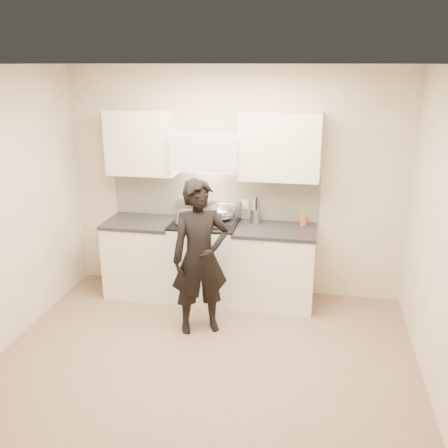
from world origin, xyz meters
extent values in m
plane|color=#896C53|center=(0.00, 0.00, 0.00)|extent=(4.00, 4.00, 0.00)
cube|color=beige|center=(0.00, 1.75, 1.35)|extent=(4.00, 0.04, 2.70)
cube|color=beige|center=(0.00, -1.75, 1.35)|extent=(4.00, 0.04, 2.70)
cube|color=beige|center=(2.00, 0.00, 1.35)|extent=(0.04, 3.50, 2.70)
cube|color=white|center=(0.00, 0.00, 2.69)|extent=(4.00, 3.50, 0.02)
cube|color=silver|center=(-0.25, 1.74, 1.19)|extent=(2.50, 0.02, 0.53)
cube|color=#9A9AA2|center=(-0.30, 1.70, 1.03)|extent=(0.76, 0.08, 0.20)
cube|color=silver|center=(-0.30, 1.55, 1.75)|extent=(0.76, 0.40, 0.40)
cylinder|color=#B7B6CE|center=(-0.30, 1.37, 1.57)|extent=(0.66, 0.02, 0.02)
cube|color=silver|center=(0.53, 1.58, 1.83)|extent=(0.90, 0.33, 0.75)
cube|color=silver|center=(-1.08, 1.58, 1.83)|extent=(0.80, 0.33, 0.75)
cube|color=beige|center=(0.13, 1.73, 1.10)|extent=(0.08, 0.01, 0.12)
cube|color=silver|center=(-0.30, 1.43, 0.46)|extent=(0.76, 0.65, 0.92)
cube|color=black|center=(-0.30, 1.43, 0.93)|extent=(0.76, 0.65, 0.02)
cube|color=#B3B4C2|center=(-0.14, 1.54, 0.95)|extent=(0.36, 0.34, 0.01)
cylinder|color=#B7B6CE|center=(-0.30, 1.13, 0.78)|extent=(0.62, 0.02, 0.02)
cylinder|color=black|center=(-0.48, 1.28, 0.95)|extent=(0.18, 0.18, 0.01)
cylinder|color=black|center=(-0.12, 1.28, 0.95)|extent=(0.18, 0.18, 0.01)
cylinder|color=black|center=(-0.48, 1.57, 0.95)|extent=(0.18, 0.18, 0.01)
cylinder|color=black|center=(-0.12, 1.57, 0.95)|extent=(0.18, 0.18, 0.01)
cube|color=silver|center=(0.53, 1.43, 0.44)|extent=(0.90, 0.65, 0.88)
cube|color=black|center=(0.53, 1.43, 0.90)|extent=(0.92, 0.67, 0.04)
cube|color=silver|center=(-1.08, 1.43, 0.44)|extent=(0.80, 0.65, 0.88)
cube|color=black|center=(-1.08, 1.43, 0.90)|extent=(0.82, 0.67, 0.04)
ellipsoid|color=#B7B6CE|center=(-0.11, 1.53, 1.05)|extent=(0.32, 0.32, 0.17)
torus|color=#B7B6CE|center=(-0.11, 1.53, 1.09)|extent=(0.33, 0.33, 0.01)
ellipsoid|color=beige|center=(-0.11, 1.53, 1.04)|extent=(0.18, 0.18, 0.08)
cylinder|color=silver|center=(-0.15, 1.40, 1.14)|extent=(0.11, 0.22, 0.17)
cylinder|color=#B7B6CE|center=(-0.49, 1.28, 1.03)|extent=(0.23, 0.23, 0.15)
cube|color=#B7B6CE|center=(-0.63, 1.29, 1.09)|extent=(0.05, 0.03, 0.01)
cube|color=#B7B6CE|center=(-0.36, 1.27, 1.09)|extent=(0.05, 0.03, 0.01)
cylinder|color=#9A9AA2|center=(0.27, 1.59, 1.00)|extent=(0.12, 0.12, 0.17)
cylinder|color=black|center=(0.30, 1.61, 1.09)|extent=(0.01, 0.01, 0.30)
cylinder|color=silver|center=(0.28, 1.62, 1.09)|extent=(0.01, 0.01, 0.30)
cylinder|color=#9A9AA2|center=(0.26, 1.62, 1.09)|extent=(0.01, 0.01, 0.30)
cylinder|color=black|center=(0.25, 1.61, 1.09)|extent=(0.01, 0.01, 0.30)
cylinder|color=#9A9AA2|center=(0.25, 1.58, 1.09)|extent=(0.01, 0.01, 0.30)
cylinder|color=silver|center=(0.26, 1.57, 1.09)|extent=(0.01, 0.01, 0.30)
cylinder|color=black|center=(0.28, 1.57, 1.09)|extent=(0.01, 0.01, 0.30)
cylinder|color=#9A9AA2|center=(0.30, 1.58, 1.09)|extent=(0.01, 0.01, 0.30)
cylinder|color=orange|center=(0.30, 1.60, 0.96)|extent=(0.04, 0.04, 0.08)
cylinder|color=red|center=(0.30, 1.60, 1.01)|extent=(0.05, 0.05, 0.03)
cylinder|color=#B65D21|center=(0.83, 1.60, 0.98)|extent=(0.07, 0.07, 0.12)
imported|color=black|center=(-0.17, 0.65, 0.82)|extent=(0.70, 0.60, 1.63)
camera|label=1|loc=(0.95, -3.95, 2.71)|focal=40.00mm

